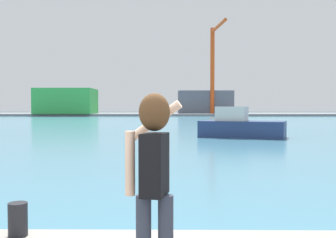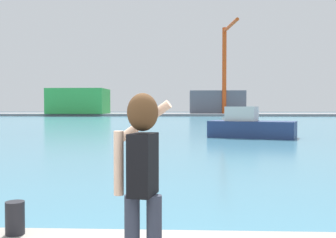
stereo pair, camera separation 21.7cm
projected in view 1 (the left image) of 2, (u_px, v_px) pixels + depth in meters
ground_plane at (168, 122)px, 53.14m from camera, size 220.00×220.00×0.00m
harbor_water at (169, 122)px, 55.14m from camera, size 140.00×100.00×0.02m
far_shore_dock at (170, 114)px, 95.11m from camera, size 140.00×20.00×0.54m
person_photographer at (154, 168)px, 3.52m from camera, size 0.53×0.57×1.74m
harbor_bollard at (18, 219)px, 4.90m from camera, size 0.24×0.24×0.42m
boat_moored at (240, 126)px, 27.21m from camera, size 6.21×4.23×2.13m
warehouse_left at (66, 101)px, 89.64m from camera, size 12.74×9.85×5.68m
warehouse_right at (205, 102)px, 96.41m from camera, size 13.11×8.93×5.40m
port_crane at (214, 61)px, 90.09m from camera, size 2.18×12.98×19.94m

